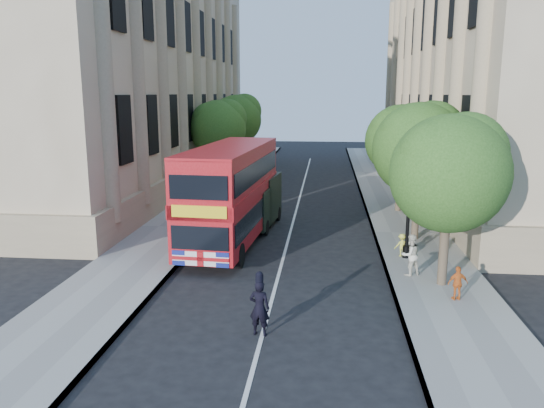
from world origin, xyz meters
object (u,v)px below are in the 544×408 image
(double_decker_bus, at_px, (231,192))
(woman_pedestrian, at_px, (410,255))
(lamp_post, at_px, (409,200))
(police_constable, at_px, (260,308))
(box_van, at_px, (256,203))

(double_decker_bus, height_order, woman_pedestrian, double_decker_bus)
(lamp_post, relative_size, police_constable, 3.20)
(lamp_post, height_order, woman_pedestrian, lamp_post)
(box_van, distance_m, police_constable, 12.35)
(lamp_post, xyz_separation_m, box_van, (-6.81, 4.85, -1.26))
(lamp_post, relative_size, box_van, 1.12)
(double_decker_bus, height_order, box_van, double_decker_bus)
(box_van, bearing_deg, double_decker_bus, -96.45)
(box_van, relative_size, police_constable, 2.87)
(box_van, distance_m, woman_pedestrian, 9.64)
(lamp_post, bearing_deg, double_decker_bus, 167.08)
(lamp_post, distance_m, woman_pedestrian, 2.69)
(box_van, bearing_deg, woman_pedestrian, -40.61)
(lamp_post, distance_m, police_constable, 9.11)
(woman_pedestrian, bearing_deg, double_decker_bus, -54.69)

